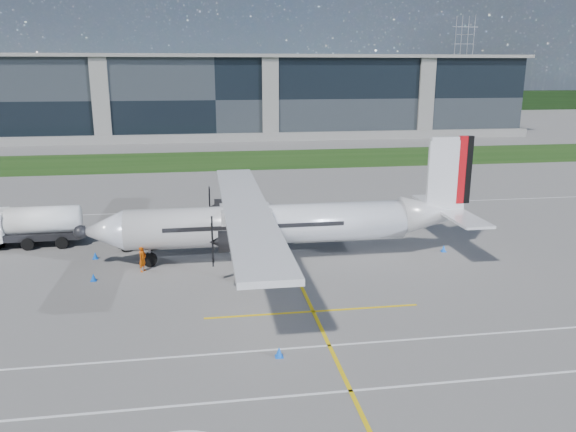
{
  "coord_description": "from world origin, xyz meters",
  "views": [
    {
      "loc": [
        -2.74,
        -34.13,
        13.02
      ],
      "look_at": [
        3.18,
        4.34,
        2.78
      ],
      "focal_mm": 35.0,
      "sensor_mm": 36.0,
      "label": 1
    }
  ],
  "objects_px": {
    "turboprop_aircraft": "(282,201)",
    "baggage_tug": "(139,236)",
    "safety_cone_stbdwing": "(236,208)",
    "safety_cone_portwing": "(279,352)",
    "safety_cone_nose_stbd": "(95,255)",
    "safety_cone_nose_port": "(93,277)",
    "fuel_tanker_truck": "(21,227)",
    "ground_crew_person": "(142,257)",
    "safety_cone_tail": "(444,248)",
    "pylon_east": "(463,63)"
  },
  "relations": [
    {
      "from": "fuel_tanker_truck",
      "to": "safety_cone_portwing",
      "type": "distance_m",
      "value": 26.02
    },
    {
      "from": "turboprop_aircraft",
      "to": "safety_cone_stbdwing",
      "type": "height_order",
      "value": "turboprop_aircraft"
    },
    {
      "from": "pylon_east",
      "to": "safety_cone_tail",
      "type": "distance_m",
      "value": 163.8
    },
    {
      "from": "ground_crew_person",
      "to": "safety_cone_stbdwing",
      "type": "bearing_deg",
      "value": 2.31
    },
    {
      "from": "fuel_tanker_truck",
      "to": "safety_cone_portwing",
      "type": "height_order",
      "value": "fuel_tanker_truck"
    },
    {
      "from": "pylon_east",
      "to": "safety_cone_stbdwing",
      "type": "distance_m",
      "value": 157.97
    },
    {
      "from": "turboprop_aircraft",
      "to": "ground_crew_person",
      "type": "distance_m",
      "value": 10.04
    },
    {
      "from": "ground_crew_person",
      "to": "safety_cone_nose_port",
      "type": "bearing_deg",
      "value": 141.1
    },
    {
      "from": "pylon_east",
      "to": "fuel_tanker_truck",
      "type": "xyz_separation_m",
      "value": [
        -101.46,
        -140.97,
        -13.49
      ]
    },
    {
      "from": "baggage_tug",
      "to": "ground_crew_person",
      "type": "relative_size",
      "value": 1.48
    },
    {
      "from": "ground_crew_person",
      "to": "safety_cone_nose_port",
      "type": "xyz_separation_m",
      "value": [
        -2.94,
        -1.32,
        -0.77
      ]
    },
    {
      "from": "baggage_tug",
      "to": "safety_cone_portwing",
      "type": "height_order",
      "value": "baggage_tug"
    },
    {
      "from": "pylon_east",
      "to": "safety_cone_stbdwing",
      "type": "height_order",
      "value": "pylon_east"
    },
    {
      "from": "pylon_east",
      "to": "safety_cone_nose_port",
      "type": "height_order",
      "value": "pylon_east"
    },
    {
      "from": "turboprop_aircraft",
      "to": "safety_cone_stbdwing",
      "type": "xyz_separation_m",
      "value": [
        -2.33,
        14.64,
        -3.99
      ]
    },
    {
      "from": "turboprop_aircraft",
      "to": "fuel_tanker_truck",
      "type": "relative_size",
      "value": 3.52
    },
    {
      "from": "turboprop_aircraft",
      "to": "baggage_tug",
      "type": "distance_m",
      "value": 11.57
    },
    {
      "from": "pylon_east",
      "to": "safety_cone_nose_stbd",
      "type": "height_order",
      "value": "pylon_east"
    },
    {
      "from": "safety_cone_stbdwing",
      "to": "safety_cone_nose_port",
      "type": "bearing_deg",
      "value": -120.89
    },
    {
      "from": "turboprop_aircraft",
      "to": "baggage_tug",
      "type": "xyz_separation_m",
      "value": [
        -10.22,
        4.27,
        -3.33
      ]
    },
    {
      "from": "turboprop_aircraft",
      "to": "safety_cone_portwing",
      "type": "xyz_separation_m",
      "value": [
        -2.12,
        -13.6,
        -3.99
      ]
    },
    {
      "from": "baggage_tug",
      "to": "safety_cone_stbdwing",
      "type": "height_order",
      "value": "baggage_tug"
    },
    {
      "from": "turboprop_aircraft",
      "to": "baggage_tug",
      "type": "relative_size",
      "value": 9.38
    },
    {
      "from": "safety_cone_nose_port",
      "to": "baggage_tug",
      "type": "bearing_deg",
      "value": 71.3
    },
    {
      "from": "turboprop_aircraft",
      "to": "fuel_tanker_truck",
      "type": "xyz_separation_m",
      "value": [
        -19.02,
        6.14,
        -2.73
      ]
    },
    {
      "from": "ground_crew_person",
      "to": "safety_cone_tail",
      "type": "bearing_deg",
      "value": -60.64
    },
    {
      "from": "turboprop_aircraft",
      "to": "ground_crew_person",
      "type": "xyz_separation_m",
      "value": [
        -9.47,
        -0.9,
        -3.22
      ]
    },
    {
      "from": "pylon_east",
      "to": "turboprop_aircraft",
      "type": "relative_size",
      "value": 1.06
    },
    {
      "from": "safety_cone_nose_port",
      "to": "safety_cone_portwing",
      "type": "height_order",
      "value": "same"
    },
    {
      "from": "pylon_east",
      "to": "safety_cone_tail",
      "type": "xyz_separation_m",
      "value": [
        -70.48,
        -147.12,
        -14.75
      ]
    },
    {
      "from": "safety_cone_nose_stbd",
      "to": "safety_cone_portwing",
      "type": "distance_m",
      "value": 19.22
    },
    {
      "from": "safety_cone_nose_port",
      "to": "safety_cone_stbdwing",
      "type": "bearing_deg",
      "value": 59.11
    },
    {
      "from": "safety_cone_tail",
      "to": "safety_cone_portwing",
      "type": "relative_size",
      "value": 1.0
    },
    {
      "from": "safety_cone_portwing",
      "to": "baggage_tug",
      "type": "bearing_deg",
      "value": 114.4
    },
    {
      "from": "turboprop_aircraft",
      "to": "baggage_tug",
      "type": "bearing_deg",
      "value": 157.33
    },
    {
      "from": "ground_crew_person",
      "to": "safety_cone_tail",
      "type": "height_order",
      "value": "ground_crew_person"
    },
    {
      "from": "safety_cone_stbdwing",
      "to": "safety_cone_nose_port",
      "type": "distance_m",
      "value": 19.64
    },
    {
      "from": "safety_cone_nose_port",
      "to": "safety_cone_portwing",
      "type": "distance_m",
      "value": 15.35
    },
    {
      "from": "pylon_east",
      "to": "fuel_tanker_truck",
      "type": "bearing_deg",
      "value": -125.74
    },
    {
      "from": "safety_cone_portwing",
      "to": "ground_crew_person",
      "type": "bearing_deg",
      "value": 120.08
    },
    {
      "from": "baggage_tug",
      "to": "safety_cone_tail",
      "type": "relative_size",
      "value": 6.02
    },
    {
      "from": "safety_cone_tail",
      "to": "safety_cone_nose_stbd",
      "type": "bearing_deg",
      "value": 174.92
    },
    {
      "from": "safety_cone_stbdwing",
      "to": "safety_cone_nose_port",
      "type": "xyz_separation_m",
      "value": [
        -10.08,
        -16.85,
        0.0
      ]
    },
    {
      "from": "fuel_tanker_truck",
      "to": "ground_crew_person",
      "type": "distance_m",
      "value": 11.87
    },
    {
      "from": "safety_cone_stbdwing",
      "to": "safety_cone_nose_port",
      "type": "relative_size",
      "value": 1.0
    },
    {
      "from": "baggage_tug",
      "to": "ground_crew_person",
      "type": "height_order",
      "value": "ground_crew_person"
    },
    {
      "from": "safety_cone_nose_stbd",
      "to": "safety_cone_nose_port",
      "type": "relative_size",
      "value": 1.0
    },
    {
      "from": "safety_cone_stbdwing",
      "to": "safety_cone_portwing",
      "type": "height_order",
      "value": "same"
    },
    {
      "from": "turboprop_aircraft",
      "to": "safety_cone_nose_port",
      "type": "distance_m",
      "value": 13.22
    },
    {
      "from": "pylon_east",
      "to": "safety_cone_portwing",
      "type": "bearing_deg",
      "value": -117.75
    }
  ]
}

